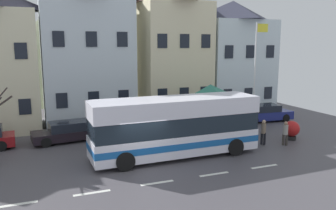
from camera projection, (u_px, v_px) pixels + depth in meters
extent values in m
cube|color=#4B474D|center=(144.00, 168.00, 17.77)|extent=(40.00, 60.00, 0.06)
cube|color=silver|center=(17.00, 204.00, 13.68)|extent=(1.60, 0.20, 0.01)
cube|color=silver|center=(92.00, 193.00, 14.75)|extent=(1.60, 0.20, 0.01)
cube|color=silver|center=(157.00, 183.00, 15.82)|extent=(1.60, 0.20, 0.01)
cube|color=silver|center=(214.00, 174.00, 16.89)|extent=(1.60, 0.20, 0.01)
cube|color=silver|center=(264.00, 166.00, 17.96)|extent=(1.60, 0.20, 0.01)
cube|color=black|center=(25.00, 107.00, 23.57)|extent=(0.80, 0.06, 1.10)
cube|color=black|center=(21.00, 51.00, 22.90)|extent=(0.80, 0.06, 1.10)
cube|color=silver|center=(87.00, 62.00, 27.46)|extent=(6.80, 5.84, 9.99)
cube|color=black|center=(62.00, 101.00, 24.39)|extent=(0.80, 0.06, 1.10)
cube|color=black|center=(94.00, 99.00, 25.20)|extent=(0.80, 0.06, 1.10)
cube|color=black|center=(124.00, 97.00, 26.01)|extent=(0.80, 0.06, 1.10)
cube|color=black|center=(58.00, 39.00, 23.64)|extent=(0.80, 0.06, 1.10)
cube|color=black|center=(91.00, 39.00, 24.44)|extent=(0.80, 0.06, 1.10)
cube|color=black|center=(122.00, 39.00, 25.25)|extent=(0.80, 0.06, 1.10)
cube|color=beige|center=(169.00, 61.00, 30.46)|extent=(5.68, 6.66, 9.84)
cube|color=black|center=(163.00, 95.00, 27.15)|extent=(0.80, 0.06, 1.10)
cube|color=black|center=(184.00, 94.00, 27.82)|extent=(0.80, 0.06, 1.10)
cube|color=black|center=(205.00, 93.00, 28.50)|extent=(0.80, 0.06, 1.10)
cube|color=black|center=(162.00, 41.00, 26.40)|extent=(0.80, 0.06, 1.10)
cube|color=black|center=(185.00, 41.00, 27.08)|extent=(0.80, 0.06, 1.10)
cube|color=black|center=(206.00, 41.00, 27.75)|extent=(0.80, 0.06, 1.10)
cube|color=silver|center=(231.00, 67.00, 32.43)|extent=(6.32, 5.89, 8.52)
pyramid|color=#303243|center=(233.00, 11.00, 31.53)|extent=(6.32, 5.89, 1.81)
cube|color=black|center=(228.00, 95.00, 29.34)|extent=(0.80, 0.06, 1.10)
cube|color=black|center=(248.00, 94.00, 30.09)|extent=(0.80, 0.06, 1.10)
cube|color=black|center=(268.00, 93.00, 30.84)|extent=(0.80, 0.06, 1.10)
cube|color=black|center=(229.00, 52.00, 28.69)|extent=(0.80, 0.06, 1.10)
cube|color=black|center=(250.00, 52.00, 29.45)|extent=(0.80, 0.06, 1.10)
cube|color=black|center=(270.00, 52.00, 30.20)|extent=(0.80, 0.06, 1.10)
cone|color=#586047|center=(92.00, 30.00, 49.35)|extent=(34.39, 34.39, 16.96)
cube|color=white|center=(175.00, 142.00, 19.50)|extent=(9.67, 2.67, 1.19)
cube|color=#1959A5|center=(175.00, 141.00, 19.49)|extent=(9.69, 2.69, 0.36)
cube|color=#19232D|center=(175.00, 123.00, 19.31)|extent=(9.57, 2.63, 1.01)
cube|color=white|center=(175.00, 106.00, 19.14)|extent=(9.67, 2.67, 0.94)
cube|color=#19232D|center=(247.00, 116.00, 21.10)|extent=(0.10, 2.10, 0.96)
cylinder|color=black|center=(214.00, 137.00, 21.87)|extent=(1.00, 0.30, 1.00)
cylinder|color=black|center=(235.00, 147.00, 19.68)|extent=(1.00, 0.30, 1.00)
cylinder|color=black|center=(114.00, 148.00, 19.44)|extent=(1.00, 0.30, 1.00)
cylinder|color=black|center=(125.00, 161.00, 17.24)|extent=(1.00, 0.30, 1.00)
cylinder|color=#473D33|center=(180.00, 114.00, 25.46)|extent=(0.14, 0.14, 2.40)
cylinder|color=#473D33|center=(219.00, 111.00, 26.64)|extent=(0.14, 0.14, 2.40)
cylinder|color=#473D33|center=(200.00, 124.00, 22.43)|extent=(0.14, 0.14, 2.40)
cylinder|color=#473D33|center=(242.00, 120.00, 23.61)|extent=(0.14, 0.14, 2.40)
pyramid|color=#2D7B65|center=(210.00, 93.00, 24.23)|extent=(3.60, 3.60, 1.16)
cube|color=navy|center=(264.00, 115.00, 28.67)|extent=(4.62, 2.13, 0.67)
cube|color=#1E232D|center=(262.00, 108.00, 28.50)|extent=(2.81, 1.79, 0.54)
cylinder|color=black|center=(273.00, 114.00, 29.96)|extent=(0.65, 0.24, 0.64)
cylinder|color=black|center=(286.00, 118.00, 28.32)|extent=(0.65, 0.24, 0.64)
cylinder|color=black|center=(243.00, 116.00, 29.09)|extent=(0.65, 0.24, 0.64)
cylinder|color=black|center=(254.00, 120.00, 27.45)|extent=(0.65, 0.24, 0.64)
cube|color=black|center=(67.00, 134.00, 22.64)|extent=(4.59, 2.32, 0.56)
cube|color=#1E232D|center=(70.00, 126.00, 22.64)|extent=(2.81, 1.91, 0.56)
cylinder|color=black|center=(46.00, 143.00, 21.23)|extent=(0.66, 0.27, 0.64)
cylinder|color=black|center=(42.00, 136.00, 22.77)|extent=(0.66, 0.27, 0.64)
cylinder|color=black|center=(92.00, 137.00, 22.56)|extent=(0.66, 0.27, 0.64)
cylinder|color=black|center=(86.00, 131.00, 24.09)|extent=(0.66, 0.27, 0.64)
cube|color=#31533C|center=(218.00, 122.00, 26.20)|extent=(4.32, 2.38, 0.65)
cube|color=#1E232D|center=(216.00, 114.00, 26.00)|extent=(2.66, 1.94, 0.51)
cylinder|color=black|center=(225.00, 120.00, 27.64)|extent=(0.66, 0.28, 0.64)
cylinder|color=black|center=(239.00, 124.00, 26.12)|extent=(0.66, 0.28, 0.64)
cylinder|color=black|center=(197.00, 124.00, 26.34)|extent=(0.66, 0.28, 0.64)
cylinder|color=black|center=(210.00, 128.00, 24.83)|extent=(0.66, 0.28, 0.64)
cylinder|color=black|center=(1.00, 146.00, 20.49)|extent=(0.65, 0.23, 0.64)
cylinder|color=black|center=(2.00, 139.00, 21.98)|extent=(0.65, 0.23, 0.64)
cylinder|color=black|center=(262.00, 138.00, 21.92)|extent=(0.15, 0.15, 0.79)
cylinder|color=black|center=(265.00, 139.00, 21.82)|extent=(0.15, 0.15, 0.79)
cylinder|color=#7F6B56|center=(264.00, 128.00, 21.76)|extent=(0.30, 0.30, 0.64)
sphere|color=#D1AD89|center=(264.00, 122.00, 21.68)|extent=(0.23, 0.23, 0.23)
cylinder|color=#38332D|center=(283.00, 139.00, 21.74)|extent=(0.15, 0.15, 0.76)
cylinder|color=#38332D|center=(287.00, 140.00, 21.67)|extent=(0.15, 0.15, 0.76)
cylinder|color=gray|center=(286.00, 130.00, 21.59)|extent=(0.31, 0.31, 0.63)
sphere|color=#9E7A60|center=(286.00, 123.00, 21.52)|extent=(0.22, 0.22, 0.22)
cylinder|color=#38332D|center=(231.00, 131.00, 23.67)|extent=(0.15, 0.15, 0.84)
cylinder|color=#38332D|center=(234.00, 131.00, 23.63)|extent=(0.15, 0.15, 0.84)
cylinder|color=gray|center=(233.00, 122.00, 23.54)|extent=(0.35, 0.35, 0.59)
sphere|color=tan|center=(233.00, 116.00, 23.46)|extent=(0.22, 0.22, 0.22)
cube|color=#473828|center=(196.00, 122.00, 26.16)|extent=(1.72, 0.45, 0.08)
cube|color=#473828|center=(195.00, 119.00, 26.33)|extent=(1.72, 0.06, 0.40)
cube|color=#2D2D33|center=(187.00, 126.00, 25.92)|extent=(0.08, 0.36, 0.45)
cube|color=#2D2D33|center=(205.00, 124.00, 26.48)|extent=(0.08, 0.36, 0.45)
cylinder|color=silver|center=(254.00, 80.00, 23.62)|extent=(0.10, 0.10, 7.82)
cube|color=yellow|center=(262.00, 28.00, 23.16)|extent=(0.90, 0.03, 0.56)
cylinder|color=black|center=(291.00, 138.00, 23.01)|extent=(0.63, 0.63, 0.25)
sphere|color=#B21919|center=(292.00, 129.00, 22.90)|extent=(1.05, 1.05, 1.05)
cylinder|color=#382D28|center=(1.00, 104.00, 17.83)|extent=(1.18, 0.22, 0.85)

